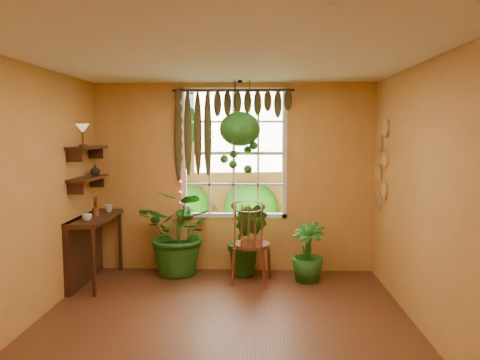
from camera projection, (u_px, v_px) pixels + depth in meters
The scene contains 23 objects.
floor at pixel (221, 336), 4.60m from camera, with size 4.50×4.50×0.00m, color #5B321A.
ceiling at pixel (220, 56), 4.33m from camera, with size 4.50×4.50×0.00m, color white.
wall_back at pixel (234, 178), 6.70m from camera, with size 4.00×4.00×0.00m, color #DC904B.
wall_left at pixel (16, 199), 4.55m from camera, with size 4.50×4.50×0.00m, color #DC904B.
wall_right at pixel (433, 201), 4.38m from camera, with size 4.50×4.50×0.00m, color #DC904B.
window at pixel (234, 153), 6.70m from camera, with size 1.52×0.10×1.86m.
valance_vine at pixel (227, 112), 6.52m from camera, with size 1.70×0.12×1.10m.
string_lights at pixel (180, 150), 6.63m from camera, with size 0.03×0.03×1.54m, color #FF2633, non-canonical shape.
wall_plates at pixel (382, 167), 6.14m from camera, with size 0.04×0.32×1.10m, color beige, non-canonical shape.
counter_ledge at pixel (88, 242), 6.21m from camera, with size 0.40×1.20×0.90m.
shelf_lower at pixel (88, 178), 6.13m from camera, with size 0.25×0.90×0.04m, color #3D1A10.
shelf_upper at pixel (87, 148), 6.09m from camera, with size 0.25×0.90×0.04m, color #3D1A10.
backyard at pixel (254, 162), 11.30m from camera, with size 14.00×10.00×12.00m.
windsor_chair at pixel (251, 255), 6.18m from camera, with size 0.57×0.59×1.30m.
potted_plant_left at pixel (181, 232), 6.54m from camera, with size 1.09×0.94×1.21m, color #194412.
potted_plant_mid at pixel (247, 240), 6.50m from camera, with size 0.57×0.46×1.03m, color #194412.
potted_plant_right at pixel (307, 252), 6.26m from camera, with size 0.45×0.45×0.80m, color #194412.
hanging_basket at pixel (240, 134), 6.36m from camera, with size 0.55×0.55×1.27m.
cup_a at pixel (87, 217), 5.82m from camera, with size 0.12×0.12×0.09m, color silver.
cup_b at pixel (109, 208), 6.48m from camera, with size 0.11×0.11×0.10m, color beige.
brush_jar at pixel (96, 206), 6.19m from camera, with size 0.09×0.09×0.32m.
shelf_vase at pixel (95, 170), 6.36m from camera, with size 0.13×0.13×0.14m, color #B2AD99.
tiffany_lamp at pixel (83, 130), 5.88m from camera, with size 0.17×0.17×0.29m.
Camera 1 is at (0.36, -4.41, 1.99)m, focal length 35.00 mm.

